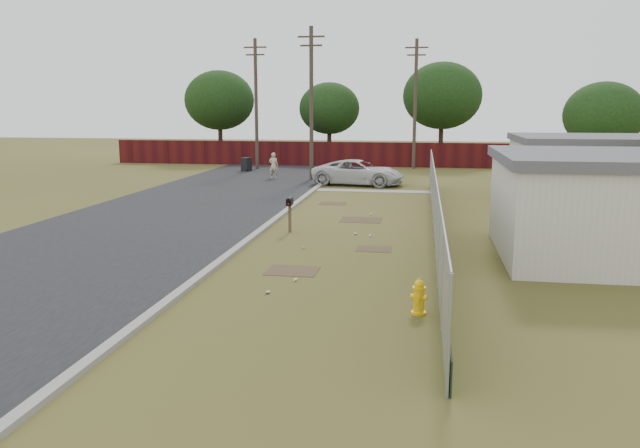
% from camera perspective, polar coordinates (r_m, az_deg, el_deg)
% --- Properties ---
extents(ground, '(120.00, 120.00, 0.00)m').
position_cam_1_polar(ground, '(21.76, 2.21, -1.02)').
color(ground, brown).
rests_on(ground, ground).
extents(street, '(15.10, 60.00, 0.12)m').
position_cam_1_polar(street, '(30.97, -8.41, 2.44)').
color(street, black).
rests_on(street, ground).
extents(chainlink_fence, '(0.10, 27.06, 2.02)m').
position_cam_1_polar(chainlink_fence, '(22.47, 10.48, 1.25)').
color(chainlink_fence, '#95979D').
rests_on(chainlink_fence, ground).
extents(privacy_fence, '(30.00, 0.12, 1.80)m').
position_cam_1_polar(privacy_fence, '(47.07, -1.26, 6.45)').
color(privacy_fence, '#470F0F').
rests_on(privacy_fence, ground).
extents(utility_poles, '(12.60, 8.24, 9.00)m').
position_cam_1_polar(utility_poles, '(42.27, 0.79, 11.11)').
color(utility_poles, '#45382E').
rests_on(utility_poles, ground).
extents(houses, '(9.30, 17.24, 3.10)m').
position_cam_1_polar(houses, '(25.44, 25.45, 3.22)').
color(houses, beige).
rests_on(houses, ground).
extents(horizon_trees, '(33.32, 31.94, 7.78)m').
position_cam_1_polar(horizon_trees, '(44.73, 7.17, 10.93)').
color(horizon_trees, '#352518').
rests_on(horizon_trees, ground).
extents(fire_hydrant, '(0.40, 0.40, 0.81)m').
position_cam_1_polar(fire_hydrant, '(13.69, 9.02, -6.64)').
color(fire_hydrant, yellow).
rests_on(fire_hydrant, ground).
extents(mailbox, '(0.20, 0.55, 1.26)m').
position_cam_1_polar(mailbox, '(22.08, -2.79, 1.78)').
color(mailbox, brown).
rests_on(mailbox, ground).
extents(pickup_truck, '(5.44, 3.09, 1.43)m').
position_cam_1_polar(pickup_truck, '(35.53, 3.53, 4.73)').
color(pickup_truck, silver).
rests_on(pickup_truck, ground).
extents(pedestrian, '(0.62, 0.43, 1.61)m').
position_cam_1_polar(pedestrian, '(38.65, -4.27, 5.34)').
color(pedestrian, '#C8B993').
rests_on(pedestrian, ground).
extents(trash_bin, '(0.80, 0.85, 0.94)m').
position_cam_1_polar(trash_bin, '(43.29, -6.74, 5.45)').
color(trash_bin, black).
rests_on(trash_bin, ground).
extents(scattered_litter, '(2.04, 11.43, 0.07)m').
position_cam_1_polar(scattered_litter, '(19.93, 1.27, -1.99)').
color(scattered_litter, silver).
rests_on(scattered_litter, ground).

